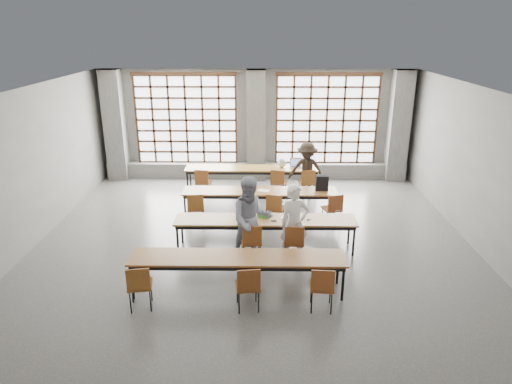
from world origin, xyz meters
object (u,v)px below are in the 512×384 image
(chair_near_left, at_px, (139,283))
(chair_near_right, at_px, (322,284))
(desk_row_a, at_px, (252,170))
(phone, at_px, (274,221))
(desk_row_c, at_px, (265,222))
(mouse, at_px, (309,219))
(red_pouch, at_px, (140,282))
(laptop_front, at_px, (291,215))
(chair_front_left, at_px, (252,239))
(student_back, at_px, (307,170))
(backpack, at_px, (322,183))
(chair_front_right, at_px, (294,240))
(green_box, at_px, (263,216))
(chair_near_mid, at_px, (248,284))
(chair_mid_left, at_px, (196,206))
(plastic_bag, at_px, (282,163))
(desk_row_b, at_px, (260,193))
(chair_back_mid, at_px, (278,180))
(chair_back_left, at_px, (203,180))
(laptop_back, at_px, (296,165))
(desk_row_d, at_px, (238,260))
(student_male, at_px, (294,223))
(student_female, at_px, (251,220))
(chair_back_right, at_px, (307,181))
(chair_mid_right, at_px, (333,207))
(chair_mid_centre, at_px, (275,206))

(chair_near_left, distance_m, chair_near_right, 3.18)
(desk_row_a, height_order, phone, phone)
(desk_row_c, bearing_deg, phone, -29.05)
(desk_row_c, distance_m, mouse, 0.95)
(red_pouch, bearing_deg, laptop_front, 40.71)
(chair_near_left, height_order, chair_near_right, same)
(chair_front_left, distance_m, student_back, 4.29)
(mouse, relative_size, backpack, 0.24)
(chair_front_right, distance_m, phone, 0.70)
(laptop_front, xyz_separation_m, green_box, (-0.62, -0.03, -0.02))
(desk_row_a, bearing_deg, red_pouch, -106.59)
(chair_near_mid, xyz_separation_m, phone, (0.49, 2.28, 0.20))
(chair_front_left, height_order, chair_front_right, same)
(chair_near_left, bearing_deg, chair_mid_left, 82.34)
(desk_row_c, height_order, red_pouch, desk_row_c)
(chair_near_right, distance_m, plastic_bag, 6.33)
(desk_row_b, height_order, chair_near_mid, chair_near_mid)
(chair_back_mid, relative_size, phone, 6.77)
(student_back, xyz_separation_m, mouse, (-0.27, -3.40, -0.07))
(chair_mid_left, relative_size, plastic_bag, 3.08)
(chair_back_left, distance_m, chair_back_mid, 2.19)
(chair_front_right, bearing_deg, laptop_back, 85.57)
(phone, bearing_deg, chair_near_mid, -102.23)
(desk_row_d, height_order, student_back, student_back)
(student_male, bearing_deg, backpack, 53.19)
(student_female, relative_size, red_pouch, 9.31)
(chair_mid_left, relative_size, green_box, 3.52)
(chair_back_right, height_order, laptop_front, laptop_front)
(laptop_back, distance_m, plastic_bag, 0.45)
(laptop_back, bearing_deg, desk_row_d, -104.46)
(chair_mid_right, relative_size, backpack, 2.20)
(chair_front_left, bearing_deg, chair_mid_right, 43.28)
(chair_near_left, bearing_deg, desk_row_b, 63.92)
(chair_back_mid, bearing_deg, chair_near_right, -84.17)
(laptop_front, bearing_deg, chair_front_left, -139.61)
(chair_back_mid, bearing_deg, green_box, -97.96)
(desk_row_b, bearing_deg, student_back, 48.31)
(green_box, xyz_separation_m, plastic_bag, (0.57, 3.85, 0.10))
(chair_back_mid, distance_m, chair_front_left, 3.94)
(chair_mid_right, height_order, student_back, student_back)
(chair_near_right, bearing_deg, desk_row_b, 104.60)
(chair_front_left, xyz_separation_m, backpack, (1.76, 2.54, 0.39))
(chair_back_mid, bearing_deg, student_female, -100.48)
(chair_back_right, distance_m, student_male, 3.81)
(desk_row_a, height_order, student_male, student_male)
(desk_row_c, relative_size, backpack, 10.00)
(chair_mid_left, xyz_separation_m, chair_near_right, (2.69, -3.61, 0.00))
(chair_mid_centre, relative_size, chair_mid_right, 1.00)
(chair_mid_left, distance_m, phone, 2.33)
(chair_mid_left, distance_m, student_female, 2.28)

